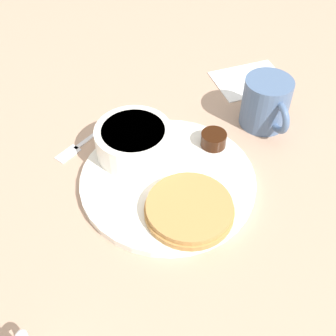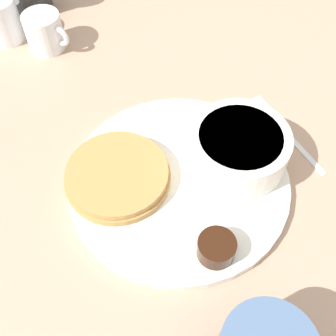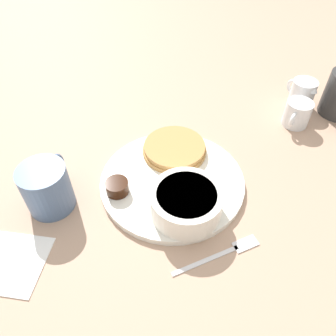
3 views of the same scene
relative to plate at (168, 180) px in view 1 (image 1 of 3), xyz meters
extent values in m
plane|color=tan|center=(0.00, 0.00, -0.01)|extent=(4.00, 4.00, 0.00)
cylinder|color=white|center=(0.00, 0.00, 0.00)|extent=(0.26, 0.26, 0.01)
cylinder|color=#B78447|center=(0.00, -0.07, 0.01)|extent=(0.12, 0.12, 0.01)
cylinder|color=#B78447|center=(0.00, -0.07, 0.02)|extent=(0.12, 0.12, 0.01)
cylinder|color=white|center=(-0.03, 0.07, 0.03)|extent=(0.12, 0.12, 0.05)
cylinder|color=white|center=(-0.03, 0.07, 0.05)|extent=(0.10, 0.10, 0.01)
cylinder|color=black|center=(0.09, 0.03, 0.02)|extent=(0.04, 0.04, 0.02)
cylinder|color=white|center=(-0.02, 0.10, 0.02)|extent=(0.04, 0.04, 0.03)
sphere|color=white|center=(-0.02, 0.10, 0.04)|extent=(0.02, 0.02, 0.02)
cylinder|color=slate|center=(0.21, 0.06, 0.04)|extent=(0.08, 0.08, 0.09)
torus|color=slate|center=(0.20, 0.02, 0.04)|extent=(0.02, 0.06, 0.06)
cube|color=silver|center=(-0.06, 0.15, 0.00)|extent=(0.10, 0.06, 0.00)
cube|color=silver|center=(-0.12, 0.12, 0.00)|extent=(0.04, 0.04, 0.00)
cube|color=white|center=(0.25, 0.17, 0.00)|extent=(0.14, 0.11, 0.00)
camera|label=1|loc=(-0.17, -0.38, 0.47)|focal=45.00mm
camera|label=2|loc=(0.28, -0.02, 0.42)|focal=45.00mm
camera|label=3|loc=(-0.02, 0.40, 0.45)|focal=35.00mm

